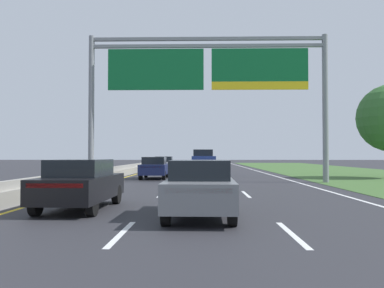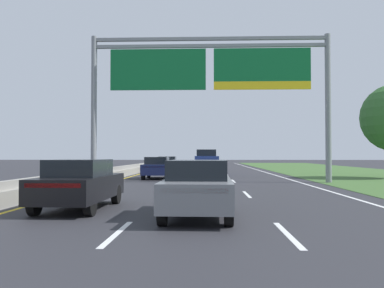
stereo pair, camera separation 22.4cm
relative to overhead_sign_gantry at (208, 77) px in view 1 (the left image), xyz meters
name	(u,v)px [view 1 (the left image)]	position (x,y,z in m)	size (l,w,h in m)	color
ground_plane	(202,176)	(-0.30, 7.86, -6.62)	(220.00, 220.00, 0.00)	#2B2B30
lane_striping	(202,176)	(-0.30, 7.40, -6.62)	(11.96, 106.00, 0.01)	white
grass_verge_right	(375,176)	(13.65, 7.86, -6.61)	(14.00, 110.00, 0.02)	#3D602D
median_barrier_concrete	(122,172)	(-6.90, 7.86, -6.27)	(0.60, 110.00, 0.85)	#99968E
overhead_sign_gantry	(208,77)	(0.00, 0.00, 0.00)	(15.06, 0.42, 9.27)	gray
pickup_truck_blue	(203,162)	(-0.23, 10.70, -5.55)	(2.09, 5.43, 2.20)	navy
car_white_left_lane_sedan	(164,164)	(-3.96, 13.67, -5.81)	(1.91, 4.44, 1.57)	silver
car_black_left_lane_sedan	(81,183)	(-4.22, -12.71, -5.81)	(1.92, 4.44, 1.57)	black
car_grey_centre_lane_sedan	(200,187)	(-0.44, -14.19, -5.81)	(1.89, 4.43, 1.57)	slate
car_navy_left_lane_sedan	(154,167)	(-3.78, 3.96, -5.81)	(1.87, 4.42, 1.57)	#161E47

